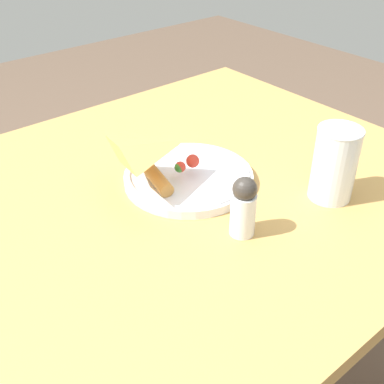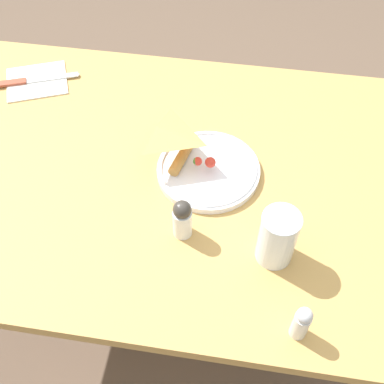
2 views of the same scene
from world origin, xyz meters
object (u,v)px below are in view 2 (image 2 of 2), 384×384
object	(u,v)px
plate_pizza	(207,168)
salt_shaker	(301,323)
dining_table	(138,191)
pepper_shaker	(182,219)
napkin_folded	(37,81)
milk_glass	(277,238)
butter_knife	(32,80)

from	to	relation	value
plate_pizza	salt_shaker	world-z (taller)	salt_shaker
dining_table	plate_pizza	size ratio (longest dim) A/B	5.45
dining_table	pepper_shaker	size ratio (longest dim) A/B	12.70
dining_table	pepper_shaker	world-z (taller)	pepper_shaker
dining_table	salt_shaker	bearing A→B (deg)	-41.98
plate_pizza	salt_shaker	size ratio (longest dim) A/B	2.59
salt_shaker	napkin_folded	bearing A→B (deg)	140.05
milk_glass	butter_knife	xyz separation A→B (m)	(-0.66, 0.43, -0.05)
milk_glass	butter_knife	world-z (taller)	milk_glass
dining_table	plate_pizza	world-z (taller)	plate_pizza
plate_pizza	napkin_folded	world-z (taller)	plate_pizza
plate_pizza	napkin_folded	xyz separation A→B (m)	(-0.49, 0.24, -0.01)
dining_table	salt_shaker	xyz separation A→B (m)	(0.37, -0.34, 0.14)
butter_knife	salt_shaker	bearing A→B (deg)	-60.30
plate_pizza	pepper_shaker	bearing A→B (deg)	-99.24
plate_pizza	pepper_shaker	distance (m)	0.17
milk_glass	napkin_folded	distance (m)	0.78
butter_knife	pepper_shaker	distance (m)	0.62
milk_glass	salt_shaker	size ratio (longest dim) A/B	1.43
salt_shaker	pepper_shaker	size ratio (longest dim) A/B	0.90
pepper_shaker	dining_table	bearing A→B (deg)	130.81
dining_table	napkin_folded	bearing A→B (deg)	142.56
plate_pizza	dining_table	bearing A→B (deg)	-177.60
dining_table	napkin_folded	world-z (taller)	napkin_folded
milk_glass	plate_pizza	bearing A→B (deg)	129.78
dining_table	salt_shaker	distance (m)	0.52
pepper_shaker	butter_knife	bearing A→B (deg)	139.53
dining_table	butter_knife	size ratio (longest dim) A/B	5.89
plate_pizza	butter_knife	xyz separation A→B (m)	(-0.50, 0.24, -0.01)
dining_table	milk_glass	bearing A→B (deg)	-29.58
plate_pizza	butter_knife	world-z (taller)	plate_pizza
dining_table	napkin_folded	xyz separation A→B (m)	(-0.32, 0.25, 0.10)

